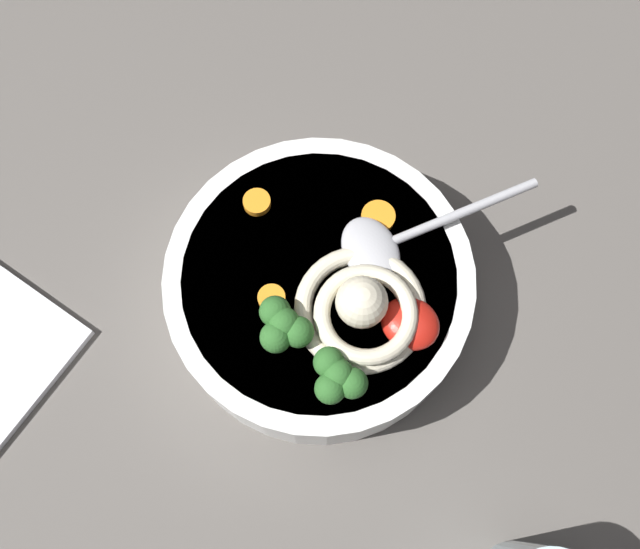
{
  "coord_description": "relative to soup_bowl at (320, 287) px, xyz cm",
  "views": [
    {
      "loc": [
        10.85,
        -15.23,
        63.24
      ],
      "look_at": [
        1.63,
        0.15,
        11.17
      ],
      "focal_mm": 38.7,
      "sensor_mm": 36.0,
      "label": 1
    }
  ],
  "objects": [
    {
      "name": "table_slab",
      "position": [
        -1.63,
        -0.15,
        -5.7
      ],
      "size": [
        118.02,
        118.02,
        4.21
      ],
      "primitive_type": "cube",
      "color": "#5B5651",
      "rests_on": "ground"
    },
    {
      "name": "carrot_slice_right",
      "position": [
        1.56,
        6.68,
        3.62
      ],
      "size": [
        2.8,
        2.8,
        0.51
      ],
      "primitive_type": "cylinder",
      "color": "orange",
      "rests_on": "soup_bowl"
    },
    {
      "name": "broccoli_floret_front",
      "position": [
        5.55,
        -6.79,
        5.63
      ],
      "size": [
        4.56,
        3.93,
        3.61
      ],
      "color": "#7A9E60",
      "rests_on": "soup_bowl"
    },
    {
      "name": "noodle_pile",
      "position": [
        4.45,
        -1.15,
        4.79
      ],
      "size": [
        11.38,
        11.16,
        4.57
      ],
      "color": "beige",
      "rests_on": "soup_bowl"
    },
    {
      "name": "soup_spoon",
      "position": [
        3.36,
        4.72,
        4.16
      ],
      "size": [
        12.76,
        15.98,
        1.6
      ],
      "rotation": [
        0.0,
        0.0,
        0.95
      ],
      "color": "#B7B7BC",
      "rests_on": "soup_bowl"
    },
    {
      "name": "chili_sauce_dollop",
      "position": [
        8.14,
        0.17,
        4.4
      ],
      "size": [
        4.59,
        4.13,
        2.07
      ],
      "primitive_type": "ellipsoid",
      "color": "red",
      "rests_on": "soup_bowl"
    },
    {
      "name": "carrot_slice_extra_a",
      "position": [
        -7.64,
        2.63,
        3.72
      ],
      "size": [
        2.28,
        2.28,
        0.71
      ],
      "primitive_type": "cylinder",
      "color": "orange",
      "rests_on": "soup_bowl"
    },
    {
      "name": "carrot_slice_beside_noodles",
      "position": [
        -2.17,
        -3.76,
        3.75
      ],
      "size": [
        2.19,
        2.19,
        0.77
      ],
      "primitive_type": "cylinder",
      "color": "orange",
      "rests_on": "soup_bowl"
    },
    {
      "name": "soup_bowl",
      "position": [
        0.0,
        0.0,
        0.0
      ],
      "size": [
        25.17,
        25.17,
        6.96
      ],
      "color": "white",
      "rests_on": "table_slab"
    },
    {
      "name": "broccoli_floret_far",
      "position": [
        0.16,
        -5.58,
        5.7
      ],
      "size": [
        4.7,
        4.05,
        3.72
      ],
      "color": "#7A9E60",
      "rests_on": "soup_bowl"
    }
  ]
}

